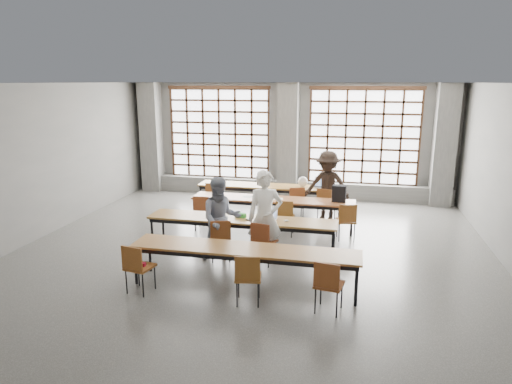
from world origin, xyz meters
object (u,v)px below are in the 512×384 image
plastic_bag (303,182)px  red_pouch (140,264)px  chair_back_mid (296,200)px  desk_row_c (242,221)px  green_box (240,215)px  desk_row_d (244,252)px  mouse (286,221)px  chair_back_left (214,195)px  desk_row_a (270,188)px  student_back (327,186)px  chair_mid_centre (285,214)px  chair_mid_left (203,209)px  laptop_front (268,216)px  chair_front_right (263,239)px  chair_front_left (221,236)px  desk_row_b (273,201)px  student_male (265,218)px  chair_near_right (328,281)px  phone (249,220)px  laptop_back (320,185)px  chair_back_right (326,201)px  student_female (221,219)px  chair_near_left (137,264)px  chair_near_mid (248,274)px  chair_mid_right (347,218)px

plastic_bag → red_pouch: bearing=-111.3°
chair_back_mid → desk_row_c: bearing=-107.9°
desk_row_c → green_box: bearing=122.0°
desk_row_d → mouse: mouse is taller
chair_back_left → plastic_bag: (2.32, 0.68, 0.34)m
desk_row_a → student_back: (1.60, -0.50, 0.24)m
desk_row_d → green_box: 1.85m
chair_mid_centre → chair_mid_left: bearing=-180.0°
desk_row_a → green_box: bearing=-91.0°
laptop_front → mouse: size_ratio=3.70×
chair_front_right → green_box: size_ratio=3.52×
chair_back_left → red_pouch: chair_back_left is taller
chair_back_left → green_box: size_ratio=3.52×
chair_mid_centre → student_back: student_back is taller
chair_back_mid → chair_front_left: size_ratio=1.00×
mouse → green_box: (-1.00, 0.10, 0.03)m
desk_row_b → mouse: bearing=-71.1°
student_male → plastic_bag: 3.74m
desk_row_b → chair_front_left: size_ratio=4.55×
chair_near_right → phone: chair_near_right is taller
laptop_front → green_box: 0.60m
chair_back_left → laptop_back: bearing=14.8°
chair_mid_centre → green_box: chair_mid_centre is taller
chair_mid_centre → student_male: student_male is taller
student_back → laptop_front: (-1.05, -2.56, -0.12)m
chair_front_right → plastic_bag: 3.88m
laptop_front → green_box: size_ratio=1.45×
chair_near_right → green_box: size_ratio=3.52×
chair_back_right → chair_mid_centre: (-0.84, -1.40, 0.00)m
chair_mid_left → student_female: bearing=-59.7°
chair_front_left → chair_near_left: bearing=-119.6°
desk_row_a → laptop_back: size_ratio=9.48×
phone → mouse: bearing=5.9°
desk_row_b → chair_near_mid: 4.12m
desk_row_c → phone: size_ratio=30.77×
chair_front_right → chair_back_mid: bearing=85.6°
mouse → chair_mid_right: bearing=44.3°
mouse → desk_row_b: bearing=108.9°
desk_row_c → chair_front_left: bearing=-113.8°
laptop_back → chair_front_right: bearing=-101.4°
chair_mid_right → student_female: bearing=-146.0°
desk_row_a → chair_mid_right: bearing=-43.3°
laptop_back → red_pouch: size_ratio=2.11×
student_back → red_pouch: (-2.83, -4.92, -0.41)m
chair_front_left → laptop_back: bearing=67.2°
desk_row_c → laptop_back: bearing=67.4°
desk_row_a → chair_back_right: size_ratio=4.55×
chair_back_left → chair_front_left: (1.14, -3.17, 0.00)m
desk_row_a → chair_back_mid: (0.82, -0.63, -0.13)m
chair_mid_right → chair_near_mid: size_ratio=1.00×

